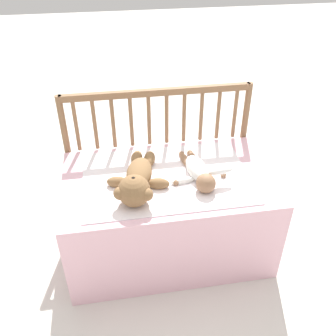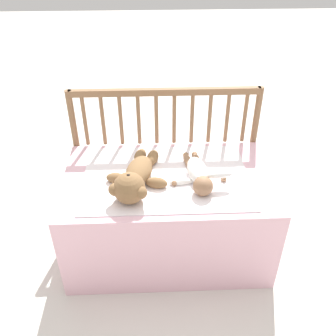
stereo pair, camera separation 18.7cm
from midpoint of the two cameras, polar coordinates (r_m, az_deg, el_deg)
ground_plane at (r=2.24m, az=-2.45°, el=-11.76°), size 12.00×12.00×0.00m
crib_mattress at (r=2.07m, az=-2.62°, el=-7.07°), size 1.07×0.65×0.50m
crib_rail at (r=2.15m, az=-4.04°, el=5.80°), size 1.07×0.04×0.83m
blanket at (r=1.90m, az=-3.10°, el=-1.57°), size 0.84×0.57×0.01m
teddy_bear at (r=1.80m, az=-7.69°, el=-2.00°), size 0.31×0.47×0.15m
baby at (r=1.88m, az=1.81°, el=-0.66°), size 0.31×0.39×0.10m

